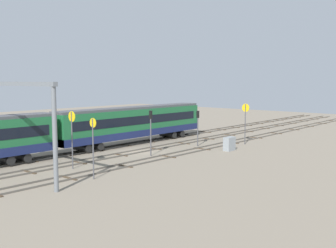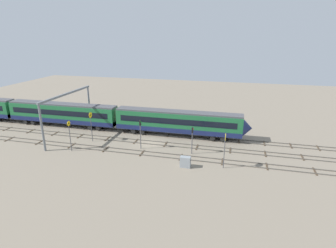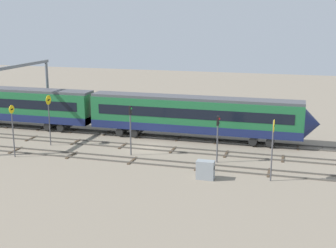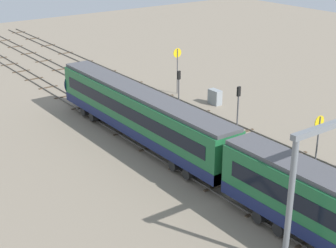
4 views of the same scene
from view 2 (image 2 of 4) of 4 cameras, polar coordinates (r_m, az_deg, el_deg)
ground_plane at (r=49.79m, az=-3.66°, el=-3.93°), size 140.00×140.00×0.00m
track_near_foreground at (r=45.70m, az=-5.44°, el=-5.99°), size 124.00×2.40×0.16m
track_second_near at (r=49.76m, az=-3.66°, el=-3.86°), size 124.00×2.40×0.16m
track_with_train at (r=53.92m, az=-2.16°, el=-2.05°), size 124.00×2.40×0.16m
train at (r=61.66m, az=-20.54°, el=1.93°), size 75.20×3.24×4.80m
overhead_gantry at (r=54.86m, az=-20.12°, el=3.83°), size 0.40×15.88×8.33m
speed_sign_near_foreground at (r=40.16m, az=11.72°, el=-4.33°), size 0.14×1.07×5.38m
speed_sign_mid_trackside at (r=48.01m, az=-19.75°, el=-1.65°), size 0.14×0.81×5.27m
speed_sign_far_trackside at (r=51.08m, az=-15.69°, el=0.33°), size 0.14×1.01×5.52m
signal_light_trackside_approach at (r=46.29m, az=-5.75°, el=-1.36°), size 0.31×0.32×5.10m
signal_light_trackside_departure at (r=44.37m, az=5.06°, el=-2.65°), size 0.31×0.32×4.57m
relay_cabinet at (r=40.84m, az=3.62°, el=-7.86°), size 1.56×0.83×1.65m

